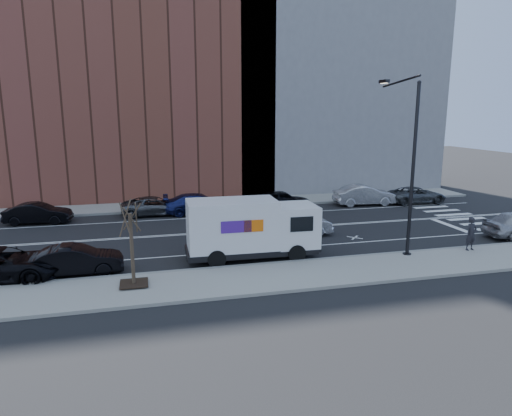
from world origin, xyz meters
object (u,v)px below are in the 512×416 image
far_parked_b (38,213)px  pedestrian (471,234)px  fedex_van (251,228)px  driving_sedan (294,224)px

far_parked_b → pedestrian: 27.43m
fedex_van → pedestrian: 11.99m
fedex_van → far_parked_b: (-12.41, 10.91, -0.93)m
fedex_van → driving_sedan: 5.13m
pedestrian → driving_sedan: bearing=138.0°
fedex_van → driving_sedan: bearing=46.4°
fedex_van → driving_sedan: fedex_van is taller
driving_sedan → fedex_van: bearing=131.5°
fedex_van → pedestrian: bearing=-7.9°
fedex_van → pedestrian: (11.81, -1.97, -0.59)m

